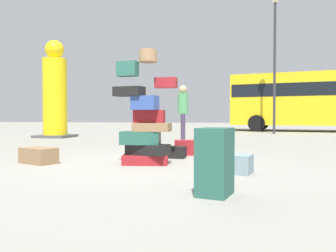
{
  "coord_description": "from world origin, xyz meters",
  "views": [
    {
      "loc": [
        1.64,
        -5.37,
        0.81
      ],
      "look_at": [
        0.11,
        1.96,
        0.6
      ],
      "focal_mm": 35.77,
      "sensor_mm": 36.0,
      "label": 1
    }
  ],
  "objects_px": {
    "suitcase_teal_behind_tower": "(215,162)",
    "lamp_post": "(275,44)",
    "suitcase_slate_foreground_near": "(234,164)",
    "parked_bus": "(310,98)",
    "person_bearded_onlooker": "(143,113)",
    "yellow_dummy_statue": "(55,95)",
    "suitcase_black_upright_blue": "(170,152)",
    "suitcase_brown_white_trunk": "(38,156)",
    "person_tourist_with_camera": "(183,109)",
    "suitcase_maroon_foreground_far": "(191,148)",
    "suitcase_tower": "(145,123)"
  },
  "relations": [
    {
      "from": "suitcase_maroon_foreground_far",
      "to": "yellow_dummy_statue",
      "type": "xyz_separation_m",
      "value": [
        -6.03,
        4.87,
        1.52
      ]
    },
    {
      "from": "suitcase_brown_white_trunk",
      "to": "suitcase_slate_foreground_near",
      "type": "relative_size",
      "value": 1.31
    },
    {
      "from": "suitcase_slate_foreground_near",
      "to": "suitcase_teal_behind_tower",
      "type": "distance_m",
      "value": 1.44
    },
    {
      "from": "yellow_dummy_statue",
      "to": "lamp_post",
      "type": "xyz_separation_m",
      "value": [
        8.68,
        4.66,
        2.54
      ]
    },
    {
      "from": "suitcase_brown_white_trunk",
      "to": "suitcase_black_upright_blue",
      "type": "relative_size",
      "value": 1.1
    },
    {
      "from": "suitcase_tower",
      "to": "yellow_dummy_statue",
      "type": "distance_m",
      "value": 8.48
    },
    {
      "from": "suitcase_maroon_foreground_far",
      "to": "person_tourist_with_camera",
      "type": "relative_size",
      "value": 0.42
    },
    {
      "from": "suitcase_slate_foreground_near",
      "to": "suitcase_teal_behind_tower",
      "type": "bearing_deg",
      "value": -83.28
    },
    {
      "from": "suitcase_tower",
      "to": "suitcase_brown_white_trunk",
      "type": "xyz_separation_m",
      "value": [
        -1.84,
        -0.27,
        -0.57
      ]
    },
    {
      "from": "suitcase_maroon_foreground_far",
      "to": "parked_bus",
      "type": "relative_size",
      "value": 0.08
    },
    {
      "from": "suitcase_tower",
      "to": "suitcase_maroon_foreground_far",
      "type": "height_order",
      "value": "suitcase_tower"
    },
    {
      "from": "suitcase_slate_foreground_near",
      "to": "parked_bus",
      "type": "relative_size",
      "value": 0.06
    },
    {
      "from": "lamp_post",
      "to": "parked_bus",
      "type": "bearing_deg",
      "value": 53.98
    },
    {
      "from": "suitcase_tower",
      "to": "person_bearded_onlooker",
      "type": "xyz_separation_m",
      "value": [
        -1.2,
        4.03,
        0.23
      ]
    },
    {
      "from": "yellow_dummy_statue",
      "to": "suitcase_black_upright_blue",
      "type": "bearing_deg",
      "value": -43.74
    },
    {
      "from": "suitcase_black_upright_blue",
      "to": "person_bearded_onlooker",
      "type": "distance_m",
      "value": 3.48
    },
    {
      "from": "person_bearded_onlooker",
      "to": "lamp_post",
      "type": "height_order",
      "value": "lamp_post"
    },
    {
      "from": "suitcase_brown_white_trunk",
      "to": "person_bearded_onlooker",
      "type": "height_order",
      "value": "person_bearded_onlooker"
    },
    {
      "from": "suitcase_tower",
      "to": "parked_bus",
      "type": "height_order",
      "value": "parked_bus"
    },
    {
      "from": "parked_bus",
      "to": "lamp_post",
      "type": "distance_m",
      "value": 4.41
    },
    {
      "from": "suitcase_tower",
      "to": "suitcase_slate_foreground_near",
      "type": "distance_m",
      "value": 1.69
    },
    {
      "from": "person_tourist_with_camera",
      "to": "parked_bus",
      "type": "relative_size",
      "value": 0.2
    },
    {
      "from": "person_tourist_with_camera",
      "to": "suitcase_black_upright_blue",
      "type": "bearing_deg",
      "value": -6.51
    },
    {
      "from": "suitcase_teal_behind_tower",
      "to": "parked_bus",
      "type": "distance_m",
      "value": 16.66
    },
    {
      "from": "suitcase_tower",
      "to": "suitcase_slate_foreground_near",
      "type": "relative_size",
      "value": 3.87
    },
    {
      "from": "suitcase_brown_white_trunk",
      "to": "parked_bus",
      "type": "xyz_separation_m",
      "value": [
        7.24,
        14.35,
        1.7
      ]
    },
    {
      "from": "suitcase_tower",
      "to": "suitcase_slate_foreground_near",
      "type": "height_order",
      "value": "suitcase_tower"
    },
    {
      "from": "suitcase_black_upright_blue",
      "to": "person_bearded_onlooker",
      "type": "bearing_deg",
      "value": 116.91
    },
    {
      "from": "person_bearded_onlooker",
      "to": "parked_bus",
      "type": "height_order",
      "value": "parked_bus"
    },
    {
      "from": "person_bearded_onlooker",
      "to": "lamp_post",
      "type": "bearing_deg",
      "value": 124.06
    },
    {
      "from": "yellow_dummy_statue",
      "to": "suitcase_maroon_foreground_far",
      "type": "bearing_deg",
      "value": -38.94
    },
    {
      "from": "suitcase_brown_white_trunk",
      "to": "yellow_dummy_statue",
      "type": "height_order",
      "value": "yellow_dummy_statue"
    },
    {
      "from": "suitcase_maroon_foreground_far",
      "to": "person_bearded_onlooker",
      "type": "distance_m",
      "value": 3.14
    },
    {
      "from": "suitcase_brown_white_trunk",
      "to": "suitcase_maroon_foreground_far",
      "type": "height_order",
      "value": "suitcase_maroon_foreground_far"
    },
    {
      "from": "suitcase_teal_behind_tower",
      "to": "lamp_post",
      "type": "relative_size",
      "value": 0.11
    },
    {
      "from": "suitcase_brown_white_trunk",
      "to": "yellow_dummy_statue",
      "type": "relative_size",
      "value": 0.17
    },
    {
      "from": "suitcase_slate_foreground_near",
      "to": "lamp_post",
      "type": "relative_size",
      "value": 0.08
    },
    {
      "from": "person_bearded_onlooker",
      "to": "yellow_dummy_statue",
      "type": "distance_m",
      "value": 4.94
    },
    {
      "from": "suitcase_black_upright_blue",
      "to": "person_tourist_with_camera",
      "type": "bearing_deg",
      "value": 95.79
    },
    {
      "from": "suitcase_brown_white_trunk",
      "to": "person_bearded_onlooker",
      "type": "xyz_separation_m",
      "value": [
        0.64,
        4.3,
        0.79
      ]
    },
    {
      "from": "suitcase_slate_foreground_near",
      "to": "suitcase_maroon_foreground_far",
      "type": "bearing_deg",
      "value": 126.66
    },
    {
      "from": "suitcase_black_upright_blue",
      "to": "lamp_post",
      "type": "relative_size",
      "value": 0.09
    },
    {
      "from": "parked_bus",
      "to": "suitcase_slate_foreground_near",
      "type": "bearing_deg",
      "value": -95.36
    },
    {
      "from": "suitcase_brown_white_trunk",
      "to": "lamp_post",
      "type": "height_order",
      "value": "lamp_post"
    },
    {
      "from": "suitcase_brown_white_trunk",
      "to": "suitcase_maroon_foreground_far",
      "type": "bearing_deg",
      "value": 59.77
    },
    {
      "from": "suitcase_teal_behind_tower",
      "to": "lamp_post",
      "type": "distance_m",
      "value": 13.78
    },
    {
      "from": "suitcase_slate_foreground_near",
      "to": "parked_bus",
      "type": "height_order",
      "value": "parked_bus"
    },
    {
      "from": "person_bearded_onlooker",
      "to": "person_tourist_with_camera",
      "type": "distance_m",
      "value": 1.27
    },
    {
      "from": "suitcase_black_upright_blue",
      "to": "suitcase_teal_behind_tower",
      "type": "distance_m",
      "value": 3.18
    },
    {
      "from": "person_tourist_with_camera",
      "to": "lamp_post",
      "type": "height_order",
      "value": "lamp_post"
    }
  ]
}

